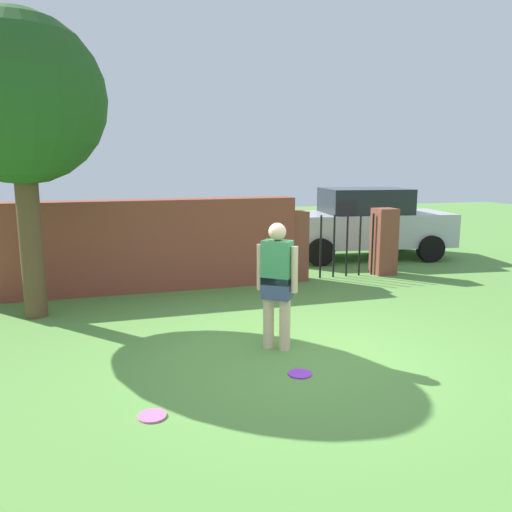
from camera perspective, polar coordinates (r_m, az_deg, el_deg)
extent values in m
plane|color=#568C3D|center=(6.39, 4.47, -11.18)|extent=(40.00, 40.00, 0.00)
cube|color=brown|center=(9.58, -12.44, 1.14)|extent=(5.73, 0.50, 1.68)
cylinder|color=brown|center=(8.38, -23.94, 2.26)|extent=(0.33, 0.33, 2.58)
sphere|color=#23511E|center=(8.36, -24.97, 15.70)|extent=(2.46, 2.46, 2.46)
cylinder|color=beige|center=(6.48, 3.25, -6.88)|extent=(0.14, 0.14, 0.85)
cylinder|color=beige|center=(6.54, 1.41, -6.67)|extent=(0.14, 0.14, 0.85)
cube|color=#3F4C72|center=(6.41, 2.35, -3.57)|extent=(0.42, 0.40, 0.28)
cube|color=#3F8C59|center=(6.34, 2.38, -0.72)|extent=(0.42, 0.40, 0.55)
sphere|color=beige|center=(6.27, 2.40, 2.73)|extent=(0.22, 0.22, 0.22)
cylinder|color=beige|center=(6.28, 4.31, -1.54)|extent=(0.09, 0.09, 0.58)
cylinder|color=beige|center=(6.43, 0.48, -1.23)|extent=(0.09, 0.09, 0.58)
cube|color=brown|center=(10.25, 4.36, 1.15)|extent=(0.44, 0.44, 1.40)
cube|color=brown|center=(11.12, 14.12, 1.60)|extent=(0.44, 0.44, 1.40)
cylinder|color=black|center=(10.35, 5.75, 0.94)|extent=(0.04, 0.04, 1.30)
cylinder|color=black|center=(10.47, 7.25, 1.02)|extent=(0.04, 0.04, 1.30)
cylinder|color=black|center=(10.59, 8.71, 1.09)|extent=(0.04, 0.04, 1.30)
cylinder|color=black|center=(10.72, 10.14, 1.16)|extent=(0.04, 0.04, 1.30)
cylinder|color=black|center=(10.85, 11.54, 1.22)|extent=(0.04, 0.04, 1.30)
cylinder|color=black|center=(10.99, 12.90, 1.29)|extent=(0.04, 0.04, 1.30)
cube|color=#B7B7BC|center=(12.97, 11.96, 3.00)|extent=(4.37, 2.20, 0.80)
cube|color=#1E2328|center=(12.90, 12.08, 6.09)|extent=(2.17, 1.73, 0.60)
cylinder|color=black|center=(11.79, 7.22, 0.45)|extent=(0.66, 0.30, 0.64)
cylinder|color=black|center=(13.40, 5.12, 1.70)|extent=(0.66, 0.30, 0.64)
cylinder|color=black|center=(12.84, 18.96, 0.78)|extent=(0.66, 0.30, 0.64)
cylinder|color=black|center=(14.34, 15.74, 1.92)|extent=(0.66, 0.30, 0.64)
cylinder|color=pink|center=(5.10, -11.54, -17.12)|extent=(0.27, 0.27, 0.02)
cylinder|color=purple|center=(5.90, 4.94, -12.99)|extent=(0.27, 0.27, 0.02)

